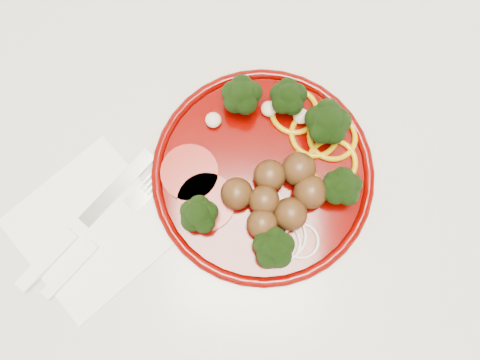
{
  "coord_description": "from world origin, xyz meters",
  "views": [
    {
      "loc": [
        -0.19,
        1.57,
        1.51
      ],
      "look_at": [
        -0.19,
        1.69,
        0.92
      ],
      "focal_mm": 35.0,
      "sensor_mm": 36.0,
      "label": 1
    }
  ],
  "objects_px": {
    "napkin": "(92,227)",
    "knife": "(70,237)",
    "fork": "(85,255)",
    "plate": "(269,172)"
  },
  "relations": [
    {
      "from": "knife",
      "to": "fork",
      "type": "height_order",
      "value": "knife"
    },
    {
      "from": "knife",
      "to": "plate",
      "type": "bearing_deg",
      "value": -30.71
    },
    {
      "from": "plate",
      "to": "napkin",
      "type": "distance_m",
      "value": 0.24
    },
    {
      "from": "napkin",
      "to": "knife",
      "type": "relative_size",
      "value": 0.94
    },
    {
      "from": "napkin",
      "to": "fork",
      "type": "distance_m",
      "value": 0.04
    },
    {
      "from": "plate",
      "to": "fork",
      "type": "bearing_deg",
      "value": -156.14
    },
    {
      "from": "napkin",
      "to": "knife",
      "type": "distance_m",
      "value": 0.03
    },
    {
      "from": "napkin",
      "to": "fork",
      "type": "bearing_deg",
      "value": -98.38
    },
    {
      "from": "knife",
      "to": "fork",
      "type": "distance_m",
      "value": 0.03
    },
    {
      "from": "napkin",
      "to": "knife",
      "type": "xyz_separation_m",
      "value": [
        -0.03,
        -0.01,
        0.01
      ]
    }
  ]
}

